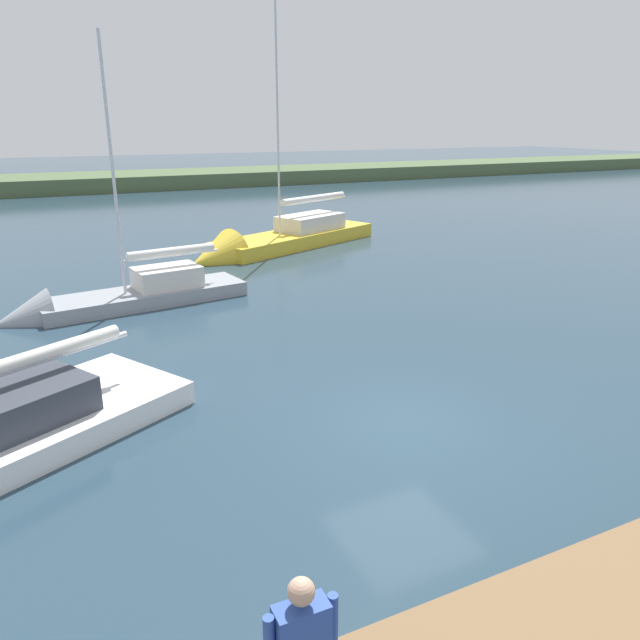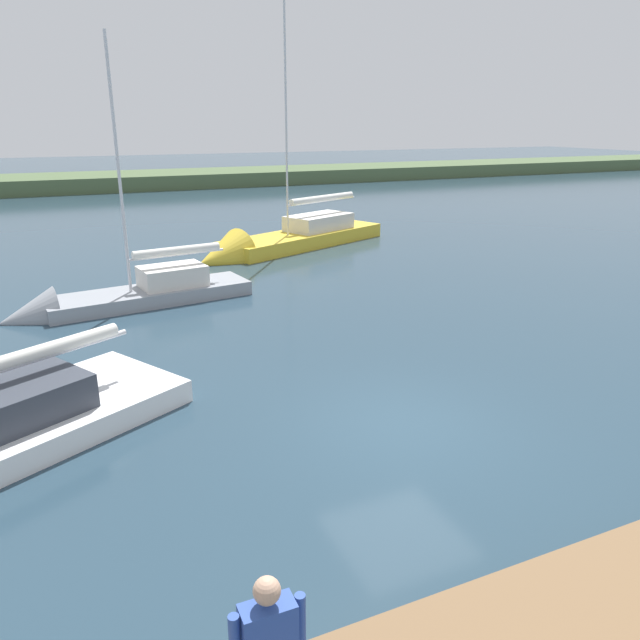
% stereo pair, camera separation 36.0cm
% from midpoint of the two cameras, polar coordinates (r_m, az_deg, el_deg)
% --- Properties ---
extents(ground_plane, '(200.00, 200.00, 0.00)m').
position_cam_midpoint_polar(ground_plane, '(11.67, 7.30, -9.73)').
color(ground_plane, '#263D4C').
extents(far_shoreline, '(180.00, 8.00, 2.40)m').
position_cam_midpoint_polar(far_shoreline, '(55.48, -19.97, 11.57)').
color(far_shoreline, '#4C603D').
rests_on(far_shoreline, ground_plane).
extents(sailboat_far_left, '(10.28, 6.17, 11.78)m').
position_cam_midpoint_polar(sailboat_far_left, '(27.04, -4.75, 7.11)').
color(sailboat_far_left, gold).
rests_on(sailboat_far_left, ground_plane).
extents(sailboat_outer_mooring, '(7.64, 2.77, 8.66)m').
position_cam_midpoint_polar(sailboat_outer_mooring, '(19.49, -19.48, 1.44)').
color(sailboat_outer_mooring, gray).
rests_on(sailboat_outer_mooring, ground_plane).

